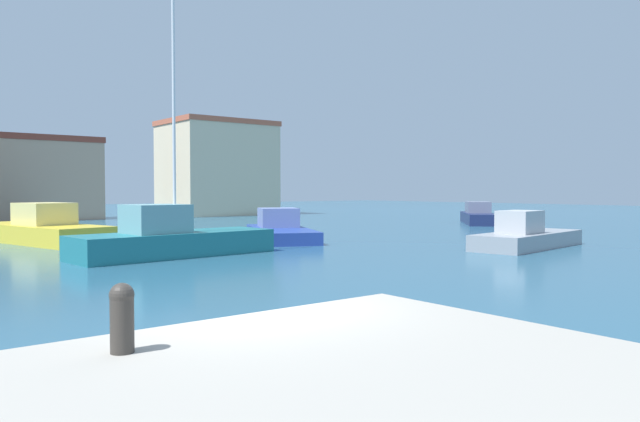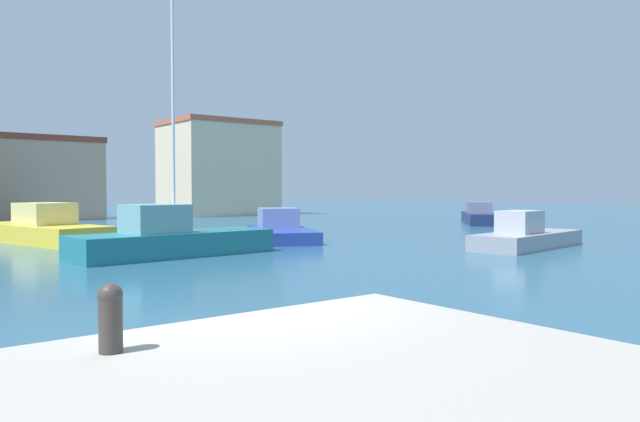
{
  "view_description": "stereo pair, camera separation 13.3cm",
  "coord_description": "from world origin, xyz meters",
  "views": [
    {
      "loc": [
        -4.05,
        -6.81,
        2.57
      ],
      "look_at": [
        15.26,
        17.56,
        1.47
      ],
      "focal_mm": 33.92,
      "sensor_mm": 36.0,
      "label": 1
    },
    {
      "loc": [
        -3.95,
        -6.89,
        2.57
      ],
      "look_at": [
        15.26,
        17.56,
        1.47
      ],
      "focal_mm": 33.92,
      "sensor_mm": 36.0,
      "label": 2
    }
  ],
  "objects": [
    {
      "name": "water",
      "position": [
        15.0,
        20.0,
        0.0
      ],
      "size": [
        160.0,
        160.0,
        0.0
      ],
      "primitive_type": "plane",
      "color": "#285670",
      "rests_on": "ground"
    },
    {
      "name": "mooring_bollard",
      "position": [
        -2.05,
        -1.33,
        1.42
      ],
      "size": [
        0.23,
        0.23,
        0.65
      ],
      "color": "#38332D",
      "rests_on": "pier_quay"
    },
    {
      "name": "sailboat_teal_inner_mooring",
      "position": [
        5.85,
        14.91,
        0.69
      ],
      "size": [
        8.01,
        3.12,
        10.55
      ],
      "color": "#1E707A",
      "rests_on": "water"
    },
    {
      "name": "motorboat_grey_mid_harbor",
      "position": [
        19.53,
        8.32,
        0.51
      ],
      "size": [
        7.15,
        3.25,
        1.67
      ],
      "color": "gray",
      "rests_on": "water"
    },
    {
      "name": "motorboat_navy_outer_mooring",
      "position": [
        33.62,
        21.46,
        0.6
      ],
      "size": [
        6.58,
        6.41,
        1.66
      ],
      "color": "#19234C",
      "rests_on": "water"
    },
    {
      "name": "motorboat_yellow_center_channel",
      "position": [
        3.53,
        24.46,
        0.64
      ],
      "size": [
        4.77,
        9.0,
        1.93
      ],
      "color": "gold",
      "rests_on": "water"
    },
    {
      "name": "motorboat_blue_distant_north",
      "position": [
        13.63,
        18.81,
        0.5
      ],
      "size": [
        5.55,
        7.99,
        1.6
      ],
      "color": "#233D93",
      "rests_on": "water"
    },
    {
      "name": "harbor_office",
      "position": [
        8.62,
        47.78,
        3.54
      ],
      "size": [
        10.29,
        5.21,
        7.05
      ],
      "color": "tan",
      "rests_on": "ground"
    },
    {
      "name": "waterfront_apartments",
      "position": [
        25.96,
        47.94,
        4.75
      ],
      "size": [
        10.21,
        8.34,
        9.48
      ],
      "color": "beige",
      "rests_on": "ground"
    }
  ]
}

